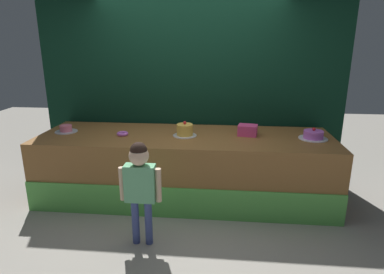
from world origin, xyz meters
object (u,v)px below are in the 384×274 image
cake_center (185,130)px  cake_left (66,129)px  cake_right (313,135)px  donut (123,134)px  child_figure (140,180)px  pink_box (248,130)px

cake_center → cake_left: bearing=178.8°
cake_right → donut: bearing=-178.2°
child_figure → cake_right: child_figure is taller
pink_box → cake_center: 0.78m
pink_box → cake_center: (-0.77, -0.10, 0.00)m
pink_box → cake_right: size_ratio=0.68×
child_figure → pink_box: child_figure is taller
child_figure → cake_left: child_figure is taller
cake_left → cake_center: size_ratio=0.97×
donut → cake_right: cake_right is taller
cake_left → cake_center: bearing=-1.2°
pink_box → cake_right: (0.77, -0.08, -0.02)m
pink_box → cake_left: pink_box is taller
donut → cake_left: bearing=173.5°
cake_center → cake_right: cake_center is taller
child_figure → donut: child_figure is taller
child_figure → cake_center: size_ratio=3.63×
donut → child_figure: bearing=-65.0°
pink_box → cake_right: 0.78m
cake_left → pink_box: bearing=1.7°
cake_right → cake_center: bearing=-179.4°
child_figure → donut: (-0.47, 1.00, 0.16)m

